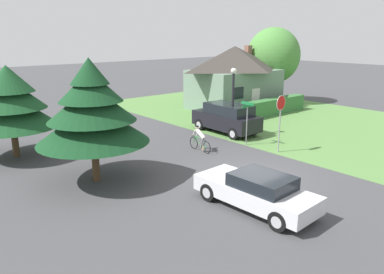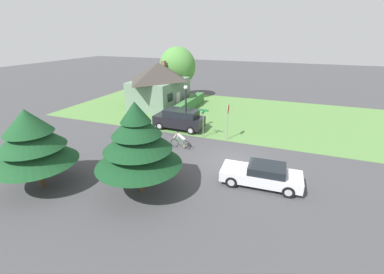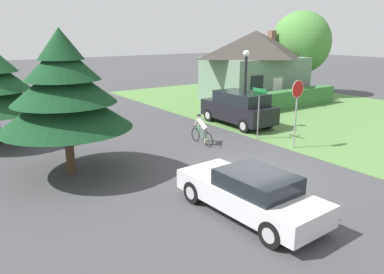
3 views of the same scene
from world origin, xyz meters
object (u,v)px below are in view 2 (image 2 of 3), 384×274
cottage_house (159,84)px  street_name_sign (203,118)px  sedan_left_lane (262,175)px  parked_suv_right (179,119)px  street_lamp (186,103)px  stop_sign (228,114)px  conifer_tall_near (138,141)px  conifer_tall_far (31,141)px  cyclist (181,140)px  deciduous_tree_right (177,66)px

cottage_house → street_name_sign: bearing=-130.4°
cottage_house → sedan_left_lane: size_ratio=1.67×
cottage_house → parked_suv_right: bearing=-137.2°
street_lamp → street_name_sign: (-0.88, -1.96, -0.94)m
stop_sign → conifer_tall_near: (-9.40, 2.67, 0.89)m
street_lamp → conifer_tall_far: 12.46m
street_lamp → conifer_tall_far: bearing=158.8°
cyclist → conifer_tall_far: conifer_tall_far is taller
conifer_tall_near → cottage_house: bearing=24.4°
stop_sign → street_lamp: bearing=-102.1°
parked_suv_right → deciduous_tree_right: bearing=-63.9°
street_lamp → street_name_sign: 2.35m
sedan_left_lane → street_lamp: size_ratio=1.09×
cottage_house → conifer_tall_near: size_ratio=1.48×
parked_suv_right → conifer_tall_far: bearing=74.1°
sedan_left_lane → conifer_tall_far: conifer_tall_far is taller
sedan_left_lane → cottage_house: bearing=-46.6°
sedan_left_lane → conifer_tall_near: size_ratio=0.89×
deciduous_tree_right → conifer_tall_far: bearing=-176.3°
parked_suv_right → stop_sign: size_ratio=1.51×
stop_sign → deciduous_tree_right: bearing=-144.5°
sedan_left_lane → deciduous_tree_right: 23.26m
cyclist → cottage_house: bearing=-52.2°
cyclist → stop_sign: 4.52m
parked_suv_right → stop_sign: bearing=170.9°
street_name_sign → parked_suv_right: bearing=66.8°
street_lamp → conifer_tall_near: conifer_tall_near is taller
conifer_tall_far → street_lamp: bearing=-21.2°
sedan_left_lane → cyclist: bearing=-27.8°
cottage_house → parked_suv_right: (-6.49, -5.48, -1.75)m
street_name_sign → conifer_tall_far: 12.59m
cottage_house → cyclist: 12.93m
street_name_sign → cyclist: bearing=162.1°
cyclist → street_lamp: street_lamp is taller
sedan_left_lane → stop_sign: 7.37m
street_name_sign → cottage_house: bearing=47.0°
street_lamp → deciduous_tree_right: (11.67, 6.00, 1.61)m
sedan_left_lane → street_lamp: bearing=-43.9°
street_lamp → deciduous_tree_right: deciduous_tree_right is taller
cottage_house → sedan_left_lane: (-13.60, -13.93, -2.05)m
cottage_house → street_name_sign: (-7.67, -8.23, -0.97)m
street_name_sign → conifer_tall_near: conifer_tall_near is taller
conifer_tall_near → deciduous_tree_right: (21.66, 7.34, 1.19)m
street_lamp → street_name_sign: street_lamp is taller
cottage_house → sedan_left_lane: cottage_house is taller
cyclist → conifer_tall_near: 6.80m
cyclist → street_lamp: (3.66, 1.06, 2.02)m
conifer_tall_far → parked_suv_right: bearing=-17.3°
cyclist → conifer_tall_far: (-7.96, 5.57, 2.25)m
parked_suv_right → street_lamp: 1.92m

